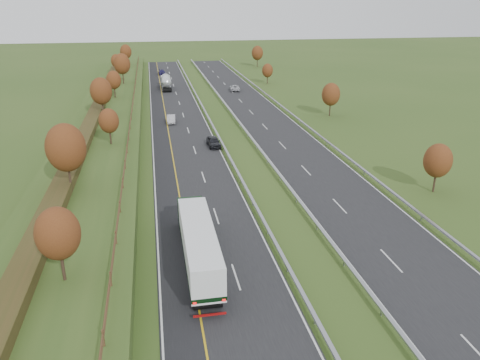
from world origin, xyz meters
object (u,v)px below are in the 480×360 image
at_px(car_dark_near, 214,142).
at_px(car_small_far, 162,72).
at_px(car_silver_mid, 171,119).
at_px(car_oncoming, 235,88).
at_px(road_tanker, 166,82).
at_px(box_lorry, 198,241).

height_order(car_dark_near, car_small_far, car_dark_near).
xyz_separation_m(car_dark_near, car_silver_mid, (-5.81, 16.70, -0.06)).
xyz_separation_m(car_dark_near, car_oncoming, (11.87, 47.59, -0.06)).
bearing_deg(car_dark_near, road_tanker, 92.82).
bearing_deg(car_dark_near, box_lorry, -102.51).
bearing_deg(road_tanker, car_oncoming, -19.29).
distance_m(box_lorry, car_oncoming, 84.42).
bearing_deg(box_lorry, car_silver_mid, 89.79).
relative_size(road_tanker, car_small_far, 2.30).
relative_size(car_small_far, car_oncoming, 0.94).
height_order(car_dark_near, car_oncoming, car_dark_near).
height_order(car_silver_mid, car_small_far, car_silver_mid).
height_order(car_small_far, car_oncoming, car_oncoming).
distance_m(car_silver_mid, car_small_far, 61.92).
bearing_deg(car_oncoming, box_lorry, 84.24).
bearing_deg(car_oncoming, car_small_far, -54.13).
bearing_deg(car_silver_mid, car_small_far, 92.45).
relative_size(box_lorry, car_oncoming, 3.15).
relative_size(car_dark_near, car_small_far, 0.94).
distance_m(road_tanker, car_silver_mid, 36.89).
xyz_separation_m(box_lorry, car_oncoming, (17.87, 82.49, -1.57)).
distance_m(road_tanker, car_small_far, 25.07).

